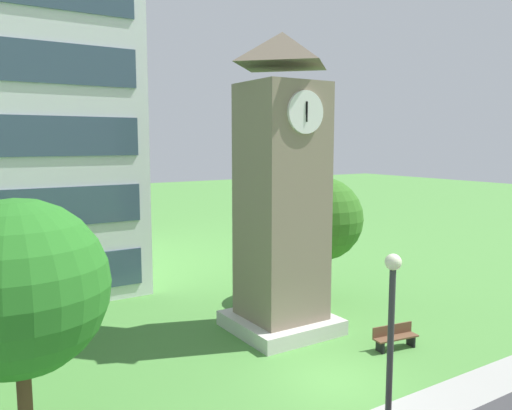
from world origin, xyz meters
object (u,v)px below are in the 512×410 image
object	(u,v)px
tree_by_building	(18,288)
tree_streetside	(321,219)
park_bench	(395,337)
street_lamp	(390,344)
clock_tower	(281,200)

from	to	relation	value
tree_by_building	tree_streetside	world-z (taller)	tree_by_building
tree_by_building	park_bench	bearing A→B (deg)	-3.05
park_bench	street_lamp	world-z (taller)	street_lamp
park_bench	tree_by_building	distance (m)	13.26
tree_streetside	clock_tower	bearing A→B (deg)	-149.57
tree_by_building	street_lamp	bearing A→B (deg)	-42.57
clock_tower	tree_streetside	distance (m)	4.90
park_bench	tree_streetside	xyz separation A→B (m)	(1.55, 6.28, 3.55)
clock_tower	tree_streetside	world-z (taller)	clock_tower
tree_by_building	tree_streetside	distance (m)	15.32
street_lamp	tree_by_building	xyz separation A→B (m)	(-6.58, 6.04, 0.80)
clock_tower	street_lamp	world-z (taller)	clock_tower
street_lamp	tree_streetside	xyz separation A→B (m)	(7.68, 11.64, 0.63)
park_bench	street_lamp	xyz separation A→B (m)	(-6.13, -5.36, 2.91)
park_bench	tree_streetside	bearing A→B (deg)	76.12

